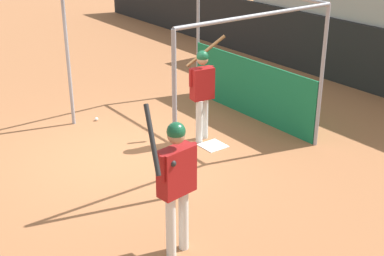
# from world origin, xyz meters

# --- Properties ---
(ground_plane) EXTENTS (60.00, 60.00, 0.00)m
(ground_plane) POSITION_xyz_m (0.00, 0.00, 0.00)
(ground_plane) COLOR #935B38
(outfield_wall) EXTENTS (24.00, 0.12, 1.58)m
(outfield_wall) POSITION_xyz_m (0.00, 6.42, 0.79)
(outfield_wall) COLOR black
(outfield_wall) RESTS_ON ground
(batting_cage) EXTENTS (3.77, 3.30, 2.68)m
(batting_cage) POSITION_xyz_m (-0.10, 2.49, 1.14)
(batting_cage) COLOR gray
(batting_cage) RESTS_ON ground
(home_plate) EXTENTS (0.44, 0.44, 0.02)m
(home_plate) POSITION_xyz_m (0.64, 1.45, 0.01)
(home_plate) COLOR white
(home_plate) RESTS_ON ground
(player_batter) EXTENTS (0.57, 0.93, 1.95)m
(player_batter) POSITION_xyz_m (0.28, 1.46, 1.07)
(player_batter) COLOR silver
(player_batter) RESTS_ON ground
(player_waiting) EXTENTS (0.53, 0.78, 2.11)m
(player_waiting) POSITION_xyz_m (2.94, -0.99, 1.13)
(player_waiting) COLOR silver
(player_waiting) RESTS_ON ground
(baseball) EXTENTS (0.07, 0.07, 0.07)m
(baseball) POSITION_xyz_m (-1.81, 0.27, 0.04)
(baseball) COLOR white
(baseball) RESTS_ON ground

